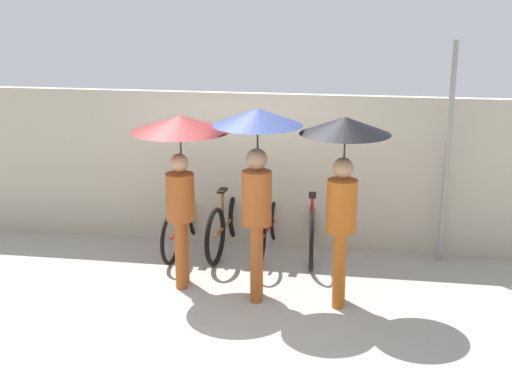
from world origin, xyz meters
name	(u,v)px	position (x,y,z in m)	size (l,w,h in m)	color
ground_plane	(222,305)	(0.00, 0.00, 0.00)	(30.00, 30.00, 0.00)	#9E998E
back_wall	(252,170)	(0.00, 1.97, 1.01)	(10.07, 0.12, 2.02)	#B2A893
parked_bicycle_0	(185,223)	(-0.82, 1.61, 0.35)	(0.44, 1.71, 1.04)	black
parked_bicycle_1	(227,223)	(-0.27, 1.64, 0.38)	(0.44, 1.74, 1.03)	black
parked_bicycle_2	(268,227)	(0.28, 1.59, 0.36)	(0.44, 1.75, 1.00)	black
parked_bicycle_3	(312,227)	(0.82, 1.67, 0.37)	(0.44, 1.69, 1.09)	black
pedestrian_leading	(180,149)	(-0.57, 0.55, 1.59)	(1.11, 1.11, 1.96)	#9E4C1E
pedestrian_center	(257,153)	(0.34, 0.32, 1.63)	(0.96, 0.96, 2.10)	#9E4C1E
pedestrian_trailing	(344,161)	(1.25, 0.33, 1.58)	(0.96, 0.96, 2.04)	#B25619
awning_pole	(447,155)	(2.44, 1.70, 1.37)	(0.07, 0.07, 2.74)	gray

